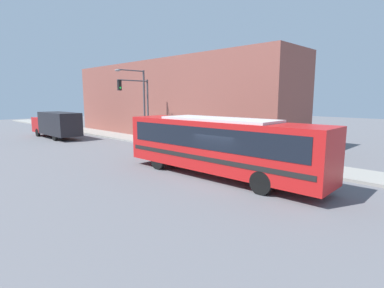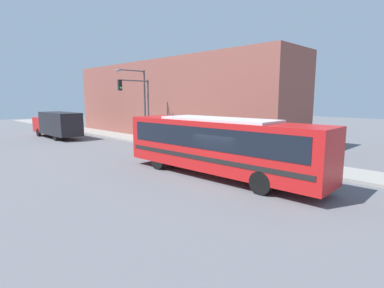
% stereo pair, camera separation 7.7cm
% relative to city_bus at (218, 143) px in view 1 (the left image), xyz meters
% --- Properties ---
extents(ground_plane, '(120.00, 120.00, 0.00)m').
position_rel_city_bus_xyz_m(ground_plane, '(-0.46, -0.69, -1.91)').
color(ground_plane, slate).
extents(sidewalk, '(2.94, 70.00, 0.16)m').
position_rel_city_bus_xyz_m(sidewalk, '(5.51, 19.31, -1.83)').
color(sidewalk, gray).
rests_on(sidewalk, ground_plane).
extents(building_facade, '(6.00, 30.06, 8.29)m').
position_rel_city_bus_xyz_m(building_facade, '(9.98, 15.34, 2.23)').
color(building_facade, brown).
rests_on(building_facade, ground_plane).
extents(city_bus, '(2.83, 12.31, 3.28)m').
position_rel_city_bus_xyz_m(city_bus, '(0.00, 0.00, 0.00)').
color(city_bus, red).
rests_on(city_bus, ground_plane).
extents(delivery_truck, '(2.32, 8.49, 2.83)m').
position_rel_city_bus_xyz_m(delivery_truck, '(0.22, 23.05, -0.36)').
color(delivery_truck, black).
rests_on(delivery_truck, ground_plane).
extents(fire_hydrant, '(0.25, 0.33, 0.75)m').
position_rel_city_bus_xyz_m(fire_hydrant, '(4.64, 2.55, -1.38)').
color(fire_hydrant, red).
rests_on(fire_hydrant, sidewalk).
extents(traffic_light_pole, '(3.28, 0.35, 5.89)m').
position_rel_city_bus_xyz_m(traffic_light_pole, '(3.73, 12.61, 2.25)').
color(traffic_light_pole, '#47474C').
rests_on(traffic_light_pole, sidewalk).
extents(parking_meter, '(0.14, 0.14, 1.19)m').
position_rel_city_bus_xyz_m(parking_meter, '(4.64, 10.06, -0.94)').
color(parking_meter, '#47474C').
rests_on(parking_meter, sidewalk).
extents(street_lamp, '(3.16, 0.28, 6.79)m').
position_rel_city_bus_xyz_m(street_lamp, '(4.42, 13.30, 2.37)').
color(street_lamp, '#47474C').
rests_on(street_lamp, sidewalk).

